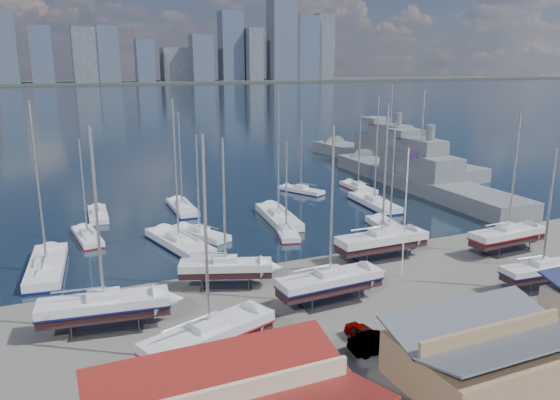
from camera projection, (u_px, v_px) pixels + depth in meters
name	position (u px, v px, depth m)	size (l,w,h in m)	color
ground	(359.00, 292.00, 50.79)	(1400.00, 1400.00, 0.00)	#605E59
water	(81.00, 100.00, 325.52)	(1400.00, 600.00, 0.40)	#192A3A
far_shore	(60.00, 83.00, 555.61)	(1400.00, 80.00, 2.20)	#2D332D
skyline	(48.00, 45.00, 537.77)	(639.14, 43.80, 107.69)	#475166
shed_grey	(490.00, 351.00, 36.09)	(12.60, 8.40, 4.17)	#8C6B4C
sailboat_cradle_0	(104.00, 306.00, 42.92)	(10.39, 4.17, 16.31)	#2D2D33
sailboat_cradle_1	(209.00, 336.00, 38.29)	(10.46, 6.02, 16.29)	#2D2D33
sailboat_cradle_2	(226.00, 268.00, 51.32)	(8.95, 5.36, 14.27)	#2D2D33
sailboat_cradle_3	(330.00, 282.00, 47.88)	(9.85, 3.15, 15.76)	#2D2D33
sailboat_cradle_4	(382.00, 241.00, 58.79)	(10.31, 2.92, 16.75)	#2D2D33
sailboat_cradle_5	(542.00, 270.00, 50.84)	(8.31, 2.95, 13.38)	#2D2D33
sailboat_cradle_6	(508.00, 235.00, 60.86)	(9.75, 3.14, 15.60)	#2D2D33
sailboat_moored_0	(47.00, 269.00, 55.61)	(4.70, 12.39, 18.08)	black
sailboat_moored_1	(88.00, 237.00, 65.67)	(3.18, 8.71, 12.74)	black
sailboat_moored_2	(98.00, 215.00, 75.28)	(2.93, 8.76, 13.04)	black
sailboat_moored_3	(179.00, 245.00, 63.10)	(5.88, 12.34, 17.79)	black
sailboat_moored_4	(200.00, 234.00, 66.81)	(6.01, 8.90, 13.15)	black
sailboat_moored_5	(182.00, 209.00, 78.70)	(2.98, 9.95, 14.79)	black
sailboat_moored_6	(286.00, 232.00, 67.81)	(4.38, 8.49, 12.23)	black
sailboat_moored_7	(278.00, 219.00, 73.62)	(4.84, 12.34, 18.14)	black
sailboat_moored_8	(301.00, 191.00, 89.78)	(5.81, 8.46, 12.41)	black
sailboat_moored_9	(390.00, 229.00, 68.93)	(4.24, 9.92, 14.51)	black
sailboat_moored_10	(374.00, 204.00, 81.15)	(4.28, 11.67, 17.07)	black
sailboat_moored_11	(358.00, 188.00, 91.57)	(2.91, 9.07, 13.41)	black
naval_ship_east	(419.00, 179.00, 92.58)	(9.42, 46.20, 18.13)	slate
naval_ship_west	(389.00, 157.00, 114.31)	(13.05, 46.06, 18.09)	slate
car_a	(365.00, 335.00, 41.29)	(1.53, 3.80, 1.30)	gray
car_b	(378.00, 343.00, 40.06)	(1.52, 4.37, 1.44)	gray
car_c	(499.00, 319.00, 43.66)	(2.68, 5.82, 1.62)	gray
car_d	(501.00, 330.00, 42.14)	(1.86, 4.57, 1.33)	gray
flagpole	(406.00, 204.00, 52.61)	(1.14, 0.12, 12.96)	white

